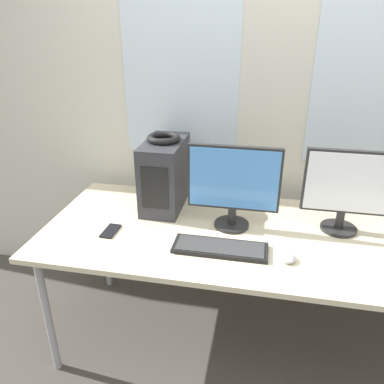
{
  "coord_description": "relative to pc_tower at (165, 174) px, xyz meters",
  "views": [
    {
      "loc": [
        -0.04,
        -1.24,
        1.78
      ],
      "look_at": [
        -0.37,
        0.45,
        0.98
      ],
      "focal_mm": 35.0,
      "sensor_mm": 36.0,
      "label": 1
    }
  ],
  "objects": [
    {
      "name": "wall_back",
      "position": [
        0.58,
        0.35,
        0.39
      ],
      "size": [
        8.0,
        0.07,
        2.7
      ],
      "color": "beige",
      "rests_on": "ground_plane"
    },
    {
      "name": "desk",
      "position": [
        0.58,
        -0.23,
        -0.24
      ],
      "size": [
        2.29,
        0.9,
        0.77
      ],
      "color": "beige",
      "rests_on": "ground_plane"
    },
    {
      "name": "pc_tower",
      "position": [
        0.0,
        0.0,
        0.0
      ],
      "size": [
        0.21,
        0.41,
        0.39
      ],
      "color": "#2D2D33",
      "rests_on": "desk"
    },
    {
      "name": "headphones",
      "position": [
        0.0,
        0.0,
        0.21
      ],
      "size": [
        0.19,
        0.19,
        0.04
      ],
      "color": "black",
      "rests_on": "pc_tower"
    },
    {
      "name": "monitor_main",
      "position": [
        0.41,
        -0.17,
        0.05
      ],
      "size": [
        0.47,
        0.18,
        0.45
      ],
      "color": "black",
      "rests_on": "desk"
    },
    {
      "name": "monitor_right_near",
      "position": [
        0.96,
        -0.1,
        0.04
      ],
      "size": [
        0.42,
        0.18,
        0.44
      ],
      "color": "black",
      "rests_on": "desk"
    },
    {
      "name": "keyboard",
      "position": [
        0.38,
        -0.41,
        -0.19
      ],
      "size": [
        0.45,
        0.16,
        0.02
      ],
      "color": "black",
      "rests_on": "desk"
    },
    {
      "name": "mouse",
      "position": [
        0.69,
        -0.44,
        -0.18
      ],
      "size": [
        0.07,
        0.08,
        0.03
      ],
      "color": "#B2B2B7",
      "rests_on": "desk"
    },
    {
      "name": "cell_phone",
      "position": [
        -0.2,
        -0.36,
        -0.19
      ],
      "size": [
        0.07,
        0.14,
        0.01
      ],
      "rotation": [
        0.0,
        0.0,
        -0.03
      ],
      "color": "black",
      "rests_on": "desk"
    },
    {
      "name": "paper_sheet_left",
      "position": [
        0.07,
        -0.49,
        -0.2
      ],
      "size": [
        0.26,
        0.33,
        0.0
      ],
      "rotation": [
        0.0,
        0.0,
        -0.2
      ],
      "color": "white",
      "rests_on": "desk"
    }
  ]
}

